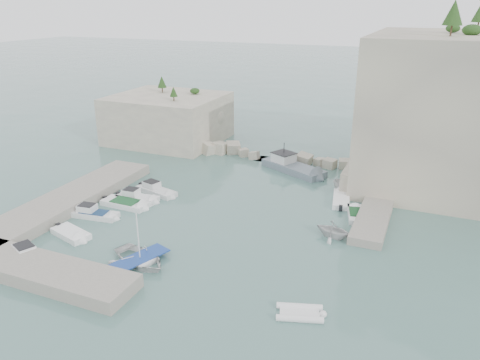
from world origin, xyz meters
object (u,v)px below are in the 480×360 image
at_px(motorboat_e, 71,236).
at_px(work_boat, 293,171).
at_px(tender_east_b, 356,217).
at_px(tender_east_c, 341,202).
at_px(motorboat_c, 126,206).
at_px(tender_east_d, 352,193).
at_px(motorboat_b, 137,201).
at_px(rowboat, 140,263).
at_px(tender_east_a, 333,237).
at_px(motorboat_d, 95,217).
at_px(motorboat_a, 157,193).
at_px(motorboat_f, 30,262).
at_px(inflatable_dinghy, 299,315).

distance_m(motorboat_e, work_boat, 28.55).
height_order(motorboat_e, tender_east_b, same).
distance_m(tender_east_b, tender_east_c, 3.91).
bearing_deg(motorboat_c, tender_east_d, 32.36).
distance_m(motorboat_b, tender_east_d, 23.98).
height_order(rowboat, tender_east_c, rowboat).
height_order(motorboat_b, tender_east_a, tender_east_a).
bearing_deg(tender_east_c, motorboat_d, 111.42).
relative_size(motorboat_d, motorboat_e, 1.22).
height_order(motorboat_a, tender_east_c, motorboat_a).
height_order(motorboat_d, motorboat_e, motorboat_d).
height_order(tender_east_a, tender_east_d, tender_east_a).
height_order(motorboat_b, motorboat_d, same).
distance_m(motorboat_b, work_boat, 20.31).
height_order(motorboat_d, tender_east_c, motorboat_d).
xyz_separation_m(motorboat_a, tender_east_c, (19.69, 5.75, 0.00)).
distance_m(motorboat_e, tender_east_c, 27.74).
distance_m(motorboat_b, motorboat_f, 14.32).
xyz_separation_m(motorboat_b, motorboat_f, (-0.84, -14.30, 0.00)).
bearing_deg(tender_east_d, motorboat_d, 121.80).
distance_m(motorboat_d, tender_east_a, 23.62).
xyz_separation_m(motorboat_b, motorboat_c, (-0.35, -1.67, 0.00)).
height_order(motorboat_d, motorboat_f, same).
distance_m(rowboat, tender_east_c, 23.04).
xyz_separation_m(motorboat_c, rowboat, (8.07, -9.16, 0.00)).
bearing_deg(motorboat_f, motorboat_d, 118.40).
height_order(motorboat_b, motorboat_c, motorboat_b).
distance_m(motorboat_a, tender_east_d, 22.11).
xyz_separation_m(motorboat_d, tender_east_a, (23.07, 5.05, 0.00)).
relative_size(motorboat_b, tender_east_b, 1.14).
height_order(motorboat_c, tender_east_c, same).
relative_size(motorboat_a, inflatable_dinghy, 1.58).
height_order(rowboat, inflatable_dinghy, rowboat).
bearing_deg(motorboat_c, motorboat_d, -107.97).
bearing_deg(motorboat_b, rowboat, -57.50).
height_order(motorboat_b, work_boat, work_boat).
bearing_deg(motorboat_a, motorboat_d, -92.26).
height_order(motorboat_b, tender_east_c, motorboat_b).
relative_size(tender_east_a, tender_east_b, 0.75).
distance_m(motorboat_f, rowboat, 9.25).
height_order(motorboat_d, tender_east_a, tender_east_a).
bearing_deg(tender_east_b, motorboat_a, 82.68).
relative_size(motorboat_f, tender_east_a, 1.76).
relative_size(motorboat_e, tender_east_d, 1.01).
bearing_deg(motorboat_b, inflatable_dinghy, -32.53).
bearing_deg(rowboat, tender_east_c, -13.58).
distance_m(motorboat_c, inflatable_dinghy, 24.60).
bearing_deg(work_boat, motorboat_a, -105.93).
distance_m(motorboat_b, inflatable_dinghy, 25.07).
xyz_separation_m(motorboat_f, rowboat, (8.57, 3.47, 0.00)).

